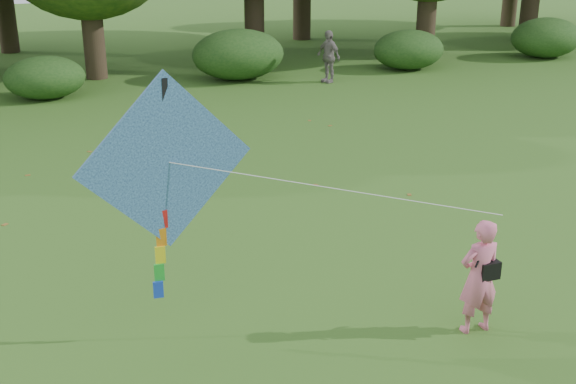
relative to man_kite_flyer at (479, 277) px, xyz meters
name	(u,v)px	position (x,y,z in m)	size (l,w,h in m)	color
ground	(399,323)	(-0.91, 0.56, -0.86)	(100.00, 100.00, 0.00)	#265114
man_kite_flyer	(479,277)	(0.00, 0.00, 0.00)	(0.63, 0.41, 1.73)	#D86683
bystander_right	(328,56)	(5.04, 16.78, 0.09)	(1.12, 0.47, 1.91)	gray
crossbody_bag	(488,269)	(0.12, -0.03, 0.11)	(0.43, 0.20, 0.70)	black
flying_kite	(167,165)	(-4.07, 1.34, 1.72)	(5.54, 1.63, 3.19)	#2645A6
shrub_band	(140,64)	(-1.63, 18.16, -0.01)	(39.15, 3.22, 1.88)	#264919
fallen_leaves	(239,178)	(-1.24, 7.60, -0.86)	(9.10, 15.07, 0.01)	brown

